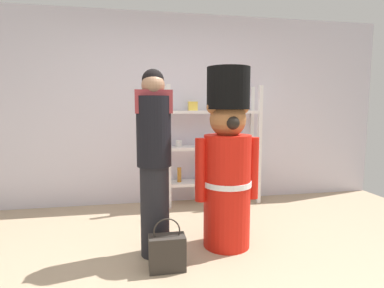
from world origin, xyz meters
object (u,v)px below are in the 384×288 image
at_px(merchandise_shelf, 213,146).
at_px(person_shopper, 154,159).
at_px(teddy_bear_guard, 227,163).
at_px(shopping_bag, 167,252).

xyz_separation_m(merchandise_shelf, person_shopper, (-0.90, -1.43, 0.08)).
height_order(merchandise_shelf, teddy_bear_guard, teddy_bear_guard).
distance_m(merchandise_shelf, teddy_bear_guard, 1.39).
relative_size(teddy_bear_guard, person_shopper, 1.02).
bearing_deg(shopping_bag, teddy_bear_guard, 30.16).
bearing_deg(person_shopper, teddy_bear_guard, 5.01).
bearing_deg(merchandise_shelf, shopping_bag, -115.63).
distance_m(merchandise_shelf, person_shopper, 1.70).
xyz_separation_m(merchandise_shelf, shopping_bag, (-0.83, -1.73, -0.64)).
bearing_deg(person_shopper, merchandise_shelf, 57.72).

